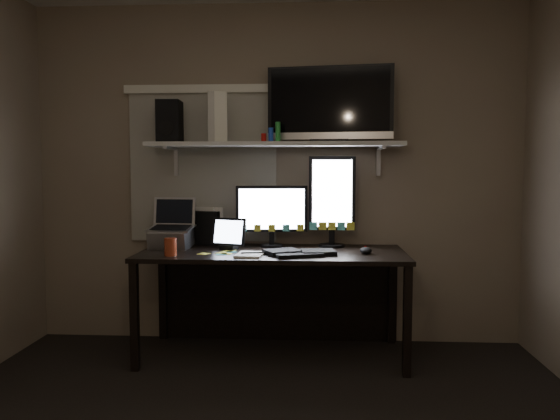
# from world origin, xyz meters

# --- Properties ---
(back_wall) EXTENTS (3.60, 0.00, 3.60)m
(back_wall) POSITION_xyz_m (0.00, 1.80, 1.25)
(back_wall) COLOR #746453
(back_wall) RESTS_ON floor
(window_blinds) EXTENTS (1.10, 0.02, 1.10)m
(window_blinds) POSITION_xyz_m (-0.55, 1.79, 1.30)
(window_blinds) COLOR #AFAC9D
(window_blinds) RESTS_ON back_wall
(desk) EXTENTS (1.80, 0.75, 0.73)m
(desk) POSITION_xyz_m (0.00, 1.55, 0.55)
(desk) COLOR black
(desk) RESTS_ON floor
(wall_shelf) EXTENTS (1.80, 0.35, 0.03)m
(wall_shelf) POSITION_xyz_m (0.00, 1.62, 1.46)
(wall_shelf) COLOR beige
(wall_shelf) RESTS_ON back_wall
(monitor_landscape) EXTENTS (0.52, 0.11, 0.45)m
(monitor_landscape) POSITION_xyz_m (-0.02, 1.64, 0.96)
(monitor_landscape) COLOR black
(monitor_landscape) RESTS_ON desk
(monitor_portrait) EXTENTS (0.33, 0.07, 0.67)m
(monitor_portrait) POSITION_xyz_m (0.41, 1.67, 1.06)
(monitor_portrait) COLOR black
(monitor_portrait) RESTS_ON desk
(keyboard) EXTENTS (0.50, 0.33, 0.03)m
(keyboard) POSITION_xyz_m (0.19, 1.31, 0.74)
(keyboard) COLOR black
(keyboard) RESTS_ON desk
(mouse) EXTENTS (0.08, 0.12, 0.04)m
(mouse) POSITION_xyz_m (0.63, 1.36, 0.75)
(mouse) COLOR black
(mouse) RESTS_ON desk
(notepad) EXTENTS (0.19, 0.25, 0.01)m
(notepad) POSITION_xyz_m (-0.13, 1.23, 0.74)
(notepad) COLOR white
(notepad) RESTS_ON desk
(tablet) EXTENTS (0.28, 0.18, 0.22)m
(tablet) POSITION_xyz_m (-0.31, 1.48, 0.84)
(tablet) COLOR black
(tablet) RESTS_ON desk
(file_sorter) EXTENTS (0.23, 0.16, 0.27)m
(file_sorter) POSITION_xyz_m (-0.51, 1.73, 0.86)
(file_sorter) COLOR black
(file_sorter) RESTS_ON desk
(laptop) EXTENTS (0.33, 0.27, 0.35)m
(laptop) POSITION_xyz_m (-0.73, 1.52, 0.90)
(laptop) COLOR #BCBCC1
(laptop) RESTS_ON desk
(cup) EXTENTS (0.09, 0.09, 0.12)m
(cup) POSITION_xyz_m (-0.65, 1.19, 0.79)
(cup) COLOR #9C351C
(cup) RESTS_ON desk
(sticky_notes) EXTENTS (0.33, 0.28, 0.00)m
(sticky_notes) POSITION_xyz_m (-0.34, 1.34, 0.73)
(sticky_notes) COLOR yellow
(sticky_notes) RESTS_ON desk
(tv) EXTENTS (0.90, 0.27, 0.53)m
(tv) POSITION_xyz_m (0.39, 1.65, 1.75)
(tv) COLOR black
(tv) RESTS_ON wall_shelf
(game_console) EXTENTS (0.17, 0.30, 0.34)m
(game_console) POSITION_xyz_m (-0.40, 1.61, 1.65)
(game_console) COLOR silver
(game_console) RESTS_ON wall_shelf
(speaker) EXTENTS (0.17, 0.21, 0.30)m
(speaker) POSITION_xyz_m (-0.75, 1.62, 1.63)
(speaker) COLOR black
(speaker) RESTS_ON wall_shelf
(bottles) EXTENTS (0.22, 0.09, 0.14)m
(bottles) POSITION_xyz_m (-0.02, 1.58, 1.55)
(bottles) COLOR #A50F0C
(bottles) RESTS_ON wall_shelf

